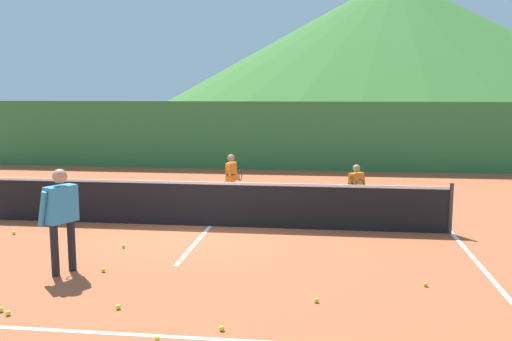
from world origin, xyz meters
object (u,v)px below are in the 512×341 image
instructor (61,211)px  tennis_ball_1 (157,339)px  tennis_ball_5 (103,270)px  tennis_ball_4 (118,307)px  student_0 (232,176)px  student_1 (356,186)px  tennis_ball_2 (14,233)px  tennis_ball_0 (8,313)px  tennis_ball_6 (222,328)px  tennis_ball_3 (124,246)px  tennis_ball_7 (316,300)px  tennis_ball_9 (426,284)px  tennis_net (210,204)px  tennis_ball_8 (1,310)px

instructor → tennis_ball_1: 3.30m
tennis_ball_5 → tennis_ball_4: bearing=-60.9°
instructor → student_0: 5.69m
student_0 → tennis_ball_1: bearing=-86.9°
student_1 → tennis_ball_5: bearing=-132.9°
tennis_ball_5 → tennis_ball_2: bearing=143.3°
tennis_ball_0 → tennis_ball_2: (-2.22, 3.90, 0.00)m
student_1 → tennis_ball_6: 6.84m
student_1 → tennis_ball_1: size_ratio=18.02×
tennis_ball_3 → tennis_ball_5: bearing=-82.7°
tennis_ball_5 → tennis_ball_7: 3.56m
student_0 → tennis_ball_4: bearing=-93.3°
tennis_ball_9 → student_1: bearing=100.1°
instructor → tennis_ball_0: bearing=-87.6°
tennis_ball_5 → tennis_ball_6: size_ratio=1.00×
instructor → tennis_ball_2: instructor is taller
tennis_net → tennis_ball_5: bearing=-108.3°
student_1 → tennis_ball_7: bearing=-98.3°
instructor → tennis_ball_7: instructor is taller
tennis_ball_7 → student_0: bearing=110.0°
tennis_ball_5 → tennis_ball_8: 1.89m
student_1 → tennis_ball_7: (-0.80, -5.45, -0.70)m
tennis_ball_4 → tennis_net: bearing=86.8°
tennis_ball_5 → tennis_ball_6: (2.32, -1.96, 0.00)m
tennis_ball_4 → tennis_ball_0: bearing=-164.1°
tennis_ball_2 → tennis_ball_8: bearing=-61.6°
tennis_net → tennis_ball_8: 5.33m
tennis_net → tennis_ball_7: size_ratio=148.58×
tennis_net → student_1: student_1 is taller
tennis_net → tennis_ball_0: tennis_net is taller
tennis_ball_5 → tennis_ball_7: size_ratio=1.00×
tennis_net → tennis_ball_8: bearing=-109.5°
tennis_ball_5 → tennis_ball_6: bearing=-40.2°
tennis_ball_2 → tennis_ball_0: bearing=-60.4°
tennis_ball_1 → tennis_ball_3: bearing=115.7°
student_0 → tennis_net: bearing=-93.6°
tennis_ball_4 → tennis_ball_7: size_ratio=1.00×
tennis_ball_7 → tennis_ball_5: bearing=165.6°
tennis_ball_3 → tennis_ball_7: (3.63, -2.28, 0.00)m
tennis_ball_8 → tennis_ball_3: bearing=80.6°
student_0 → tennis_ball_9: 6.61m
instructor → tennis_ball_5: size_ratio=24.90×
tennis_ball_2 → tennis_ball_8: size_ratio=1.00×
student_1 → tennis_ball_9: (0.82, -4.60, -0.70)m
tennis_ball_1 → tennis_ball_7: 2.34m
tennis_ball_0 → tennis_ball_7: bearing=13.6°
tennis_ball_0 → tennis_ball_3: same height
tennis_ball_4 → tennis_ball_5: (-0.81, 1.46, 0.00)m
tennis_ball_4 → student_0: bearing=86.7°
tennis_net → tennis_ball_1: bearing=-84.4°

